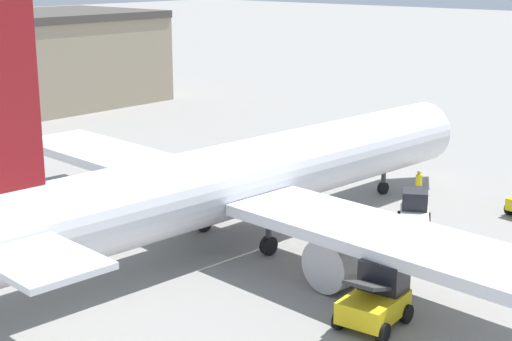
{
  "coord_description": "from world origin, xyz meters",
  "views": [
    {
      "loc": [
        -28.1,
        -24.59,
        13.21
      ],
      "look_at": [
        0.0,
        0.0,
        3.38
      ],
      "focal_mm": 55.0,
      "sensor_mm": 36.0,
      "label": 1
    }
  ],
  "objects_px": {
    "ground_crew_worker": "(419,184)",
    "belt_loader_truck": "(377,296)",
    "airplane": "(241,180)",
    "baggage_tug": "(414,214)"
  },
  "relations": [
    {
      "from": "ground_crew_worker",
      "to": "belt_loader_truck",
      "type": "height_order",
      "value": "belt_loader_truck"
    },
    {
      "from": "airplane",
      "to": "ground_crew_worker",
      "type": "relative_size",
      "value": 21.13
    },
    {
      "from": "ground_crew_worker",
      "to": "baggage_tug",
      "type": "height_order",
      "value": "baggage_tug"
    },
    {
      "from": "airplane",
      "to": "ground_crew_worker",
      "type": "distance_m",
      "value": 12.57
    },
    {
      "from": "airplane",
      "to": "baggage_tug",
      "type": "relative_size",
      "value": 9.91
    },
    {
      "from": "baggage_tug",
      "to": "ground_crew_worker",
      "type": "bearing_deg",
      "value": -2.92
    },
    {
      "from": "belt_loader_truck",
      "to": "airplane",
      "type": "bearing_deg",
      "value": 65.2
    },
    {
      "from": "ground_crew_worker",
      "to": "baggage_tug",
      "type": "relative_size",
      "value": 0.47
    },
    {
      "from": "ground_crew_worker",
      "to": "baggage_tug",
      "type": "xyz_separation_m",
      "value": [
        -5.11,
        -2.69,
        0.0
      ]
    },
    {
      "from": "airplane",
      "to": "belt_loader_truck",
      "type": "relative_size",
      "value": 12.27
    }
  ]
}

